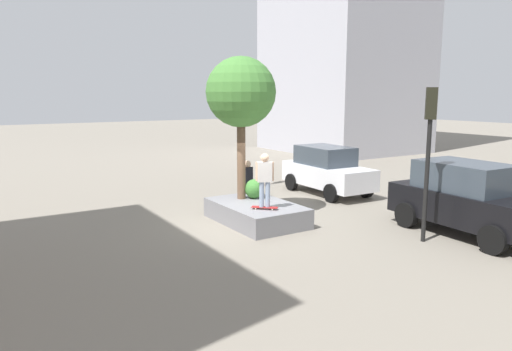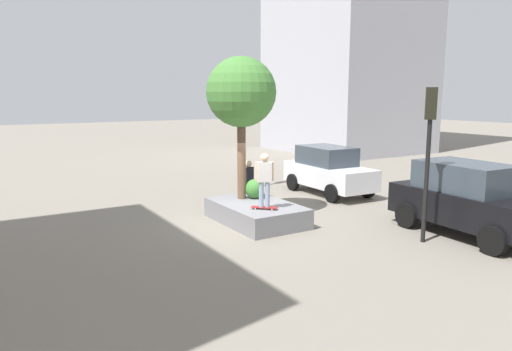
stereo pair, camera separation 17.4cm
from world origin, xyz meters
name	(u,v)px [view 2 (the right image)]	position (x,y,z in m)	size (l,w,h in m)	color
ground_plane	(251,225)	(0.00, 0.00, 0.00)	(120.00, 120.00, 0.00)	gray
planter_ledge	(256,213)	(-0.15, 0.28, 0.31)	(3.31, 2.09, 0.63)	gray
plaza_tree	(241,93)	(-1.00, 0.24, 4.10)	(2.27, 2.27, 4.64)	brown
boxwood_shrub	(254,189)	(-0.83, 0.63, 0.95)	(0.64, 0.64, 0.64)	#3D7A33
skateboard	(264,207)	(0.67, 0.07, 0.68)	(0.71, 0.72, 0.07)	#A51E1E
skateboarder	(264,176)	(0.67, 0.07, 1.64)	(0.37, 0.50, 1.63)	#8C9EB7
police_car	(328,170)	(-2.42, 5.16, 0.99)	(4.27, 2.11, 1.95)	white
sedan_parked	(468,199)	(4.22, 4.80, 1.07)	(4.63, 2.32, 2.11)	black
traffic_light_corner	(429,138)	(4.02, 3.18, 2.91)	(0.37, 0.37, 4.24)	black
traffic_light_median	(242,120)	(-5.05, 2.56, 2.99)	(0.36, 0.32, 4.37)	black
passerby_with_bag	(248,179)	(-2.33, 1.28, 0.97)	(0.36, 0.53, 1.68)	black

